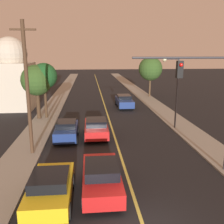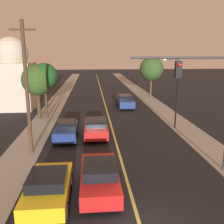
{
  "view_description": "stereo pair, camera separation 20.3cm",
  "coord_description": "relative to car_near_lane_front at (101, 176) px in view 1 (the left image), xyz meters",
  "views": [
    {
      "loc": [
        -2.08,
        -8.22,
        6.85
      ],
      "look_at": [
        0.0,
        13.83,
        1.6
      ],
      "focal_mm": 40.0,
      "sensor_mm": 36.0,
      "label": 1
    },
    {
      "loc": [
        -1.88,
        -8.24,
        6.85
      ],
      "look_at": [
        0.0,
        13.83,
        1.6
      ],
      "focal_mm": 40.0,
      "sensor_mm": 36.0,
      "label": 2
    }
  ],
  "objects": [
    {
      "name": "utility_pole_left",
      "position": [
        -4.53,
        5.11,
        3.88
      ],
      "size": [
        1.6,
        0.24,
        8.76
      ],
      "color": "#422D1E",
      "rests_on": "ground"
    },
    {
      "name": "car_outer_lane_second",
      "position": [
        -2.4,
        8.03,
        0.01
      ],
      "size": [
        1.85,
        4.01,
        1.55
      ],
      "color": "navy",
      "rests_on": "ground"
    },
    {
      "name": "car_outer_lane_front",
      "position": [
        -2.4,
        -0.87,
        0.02
      ],
      "size": [
        2.04,
        4.2,
        1.51
      ],
      "color": "gold",
      "rests_on": "ground"
    },
    {
      "name": "sidewalk_right",
      "position": [
        8.24,
        32.71,
        -0.72
      ],
      "size": [
        2.5,
        80.0,
        0.12
      ],
      "color": "gray",
      "rests_on": "ground"
    },
    {
      "name": "streetlamp_right",
      "position": [
        6.98,
        10.06,
        3.47
      ],
      "size": [
        1.52,
        0.36,
        6.37
      ],
      "color": "#333338",
      "rests_on": "ground"
    },
    {
      "name": "sidewalk_left",
      "position": [
        -5.18,
        32.71,
        -0.72
      ],
      "size": [
        2.5,
        80.0,
        0.12
      ],
      "color": "gray",
      "rests_on": "ground"
    },
    {
      "name": "car_far_oncoming",
      "position": [
        3.99,
        19.84,
        0.03
      ],
      "size": [
        2.0,
        4.93,
        1.57
      ],
      "rotation": [
        0.0,
        0.0,
        3.14
      ],
      "color": "navy",
      "rests_on": "ground"
    },
    {
      "name": "car_near_lane_second",
      "position": [
        0.0,
        8.43,
        0.03
      ],
      "size": [
        1.99,
        4.39,
        1.55
      ],
      "color": "red",
      "rests_on": "ground"
    },
    {
      "name": "car_near_lane_front",
      "position": [
        0.0,
        0.0,
        0.0
      ],
      "size": [
        1.99,
        4.64,
        1.51
      ],
      "color": "red",
      "rests_on": "ground"
    },
    {
      "name": "tree_left_far",
      "position": [
        -5.84,
        14.63,
        3.33
      ],
      "size": [
        3.16,
        3.16,
        5.6
      ],
      "color": "#3D2B1C",
      "rests_on": "ground"
    },
    {
      "name": "road_surface",
      "position": [
        1.53,
        32.71,
        -0.77
      ],
      "size": [
        10.93,
        80.0,
        0.01
      ],
      "color": "black",
      "rests_on": "ground"
    },
    {
      "name": "domed_building_left",
      "position": [
        -9.85,
        20.26,
        3.33
      ],
      "size": [
        4.83,
        4.83,
        8.77
      ],
      "color": "#BCB29E",
      "rests_on": "ground"
    },
    {
      "name": "tree_left_near",
      "position": [
        -5.1,
        14.86,
        3.72
      ],
      "size": [
        2.68,
        2.68,
        5.76
      ],
      "color": "#3D2B1C",
      "rests_on": "ground"
    },
    {
      "name": "tree_right_near",
      "position": [
        9.08,
        26.96,
        3.68
      ],
      "size": [
        3.67,
        3.67,
        6.19
      ],
      "color": "#4C3823",
      "rests_on": "ground"
    },
    {
      "name": "traffic_signal_mast",
      "position": [
        6.08,
        1.44,
        3.94
      ],
      "size": [
        5.77,
        0.42,
        6.74
      ],
      "color": "#333338",
      "rests_on": "ground"
    }
  ]
}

